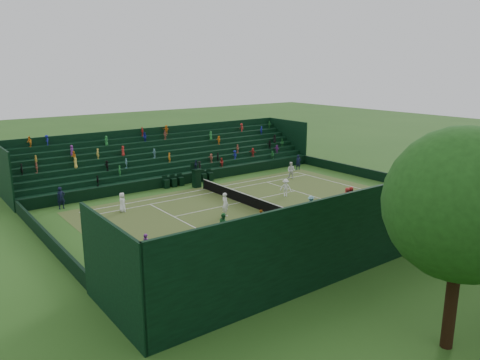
{
  "coord_description": "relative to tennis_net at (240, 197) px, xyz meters",
  "views": [
    {
      "loc": [
        30.68,
        -22.86,
        11.43
      ],
      "look_at": [
        0.0,
        0.0,
        2.0
      ],
      "focal_mm": 35.0,
      "sensor_mm": 36.0,
      "label": 1
    }
  ],
  "objects": [
    {
      "name": "tennis_net",
      "position": [
        0.0,
        0.0,
        0.0
      ],
      "size": [
        11.67,
        0.1,
        1.06
      ],
      "color": "black",
      "rests_on": "ground"
    },
    {
      "name": "perimeter_wall_north",
      "position": [
        0.0,
        15.88,
        -0.03
      ],
      "size": [
        17.17,
        0.2,
        1.0
      ],
      "primitive_type": "cube",
      "color": "black",
      "rests_on": "ground"
    },
    {
      "name": "north_grandstand",
      "position": [
        12.66,
        0.0,
        1.02
      ],
      "size": [
        6.6,
        32.0,
        4.9
      ],
      "color": "black",
      "rests_on": "ground"
    },
    {
      "name": "player_near_west",
      "position": [
        -3.6,
        -9.04,
        0.26
      ],
      "size": [
        0.84,
        0.61,
        1.58
      ],
      "primitive_type": "imported",
      "rotation": [
        0.0,
        0.0,
        2.99
      ],
      "color": "white",
      "rests_on": "ground"
    },
    {
      "name": "ground",
      "position": [
        0.0,
        0.0,
        -0.53
      ],
      "size": [
        160.0,
        160.0,
        0.0
      ],
      "primitive_type": "plane",
      "color": "#2A561B",
      "rests_on": "ground"
    },
    {
      "name": "perimeter_wall_south",
      "position": [
        0.0,
        -15.88,
        -0.03
      ],
      "size": [
        17.17,
        0.2,
        1.0
      ],
      "primitive_type": "cube",
      "color": "black",
      "rests_on": "ground"
    },
    {
      "name": "perimeter_wall_east",
      "position": [
        8.48,
        0.0,
        -0.03
      ],
      "size": [
        0.2,
        31.77,
        1.0
      ],
      "primitive_type": "cube",
      "color": "black",
      "rests_on": "ground"
    },
    {
      "name": "courtside_chairs",
      "position": [
        -8.16,
        -0.22,
        -0.08
      ],
      "size": [
        0.55,
        5.52,
        1.19
      ],
      "color": "black",
      "rests_on": "ground"
    },
    {
      "name": "player_far_west",
      "position": [
        -3.85,
        9.46,
        0.34
      ],
      "size": [
        1.04,
        0.95,
        1.74
      ],
      "primitive_type": "imported",
      "rotation": [
        0.0,
        0.0,
        0.43
      ],
      "color": "silver",
      "rests_on": "ground"
    },
    {
      "name": "umpire_chair",
      "position": [
        -6.67,
        -0.23,
        0.62
      ],
      "size": [
        0.85,
        0.85,
        2.67
      ],
      "color": "black",
      "rests_on": "ground"
    },
    {
      "name": "player_near_east",
      "position": [
        2.14,
        -3.04,
        0.4
      ],
      "size": [
        0.69,
        0.47,
        1.86
      ],
      "primitive_type": "imported",
      "rotation": [
        0.0,
        0.0,
        3.11
      ],
      "color": "white",
      "rests_on": "ground"
    },
    {
      "name": "court_surface",
      "position": [
        0.0,
        0.0,
        -0.52
      ],
      "size": [
        12.97,
        26.77,
        0.01
      ],
      "primitive_type": "cube",
      "color": "#376A23",
      "rests_on": "ground"
    },
    {
      "name": "line_judge_south",
      "position": [
        -7.34,
        -12.71,
        0.39
      ],
      "size": [
        0.51,
        0.72,
        1.84
      ],
      "primitive_type": "imported",
      "rotation": [
        0.0,
        0.0,
        1.69
      ],
      "color": "black",
      "rests_on": "ground"
    },
    {
      "name": "south_grandstand",
      "position": [
        -12.66,
        0.0,
        1.02
      ],
      "size": [
        6.6,
        32.0,
        4.9
      ],
      "color": "black",
      "rests_on": "ground"
    },
    {
      "name": "line_judge_north",
      "position": [
        -6.59,
        13.09,
        0.31
      ],
      "size": [
        0.57,
        0.7,
        1.66
      ],
      "primitive_type": "imported",
      "rotation": [
        0.0,
        0.0,
        1.24
      ],
      "color": "black",
      "rests_on": "ground"
    },
    {
      "name": "perimeter_wall_west",
      "position": [
        -8.48,
        0.0,
        -0.03
      ],
      "size": [
        0.2,
        31.77,
        1.0
      ],
      "primitive_type": "cube",
      "color": "black",
      "rests_on": "ground"
    },
    {
      "name": "player_far_east",
      "position": [
        0.81,
        4.48,
        0.26
      ],
      "size": [
        1.16,
        1.12,
        1.58
      ],
      "primitive_type": "imported",
      "rotation": [
        0.0,
        0.0,
        0.72
      ],
      "color": "white",
      "rests_on": "ground"
    }
  ]
}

